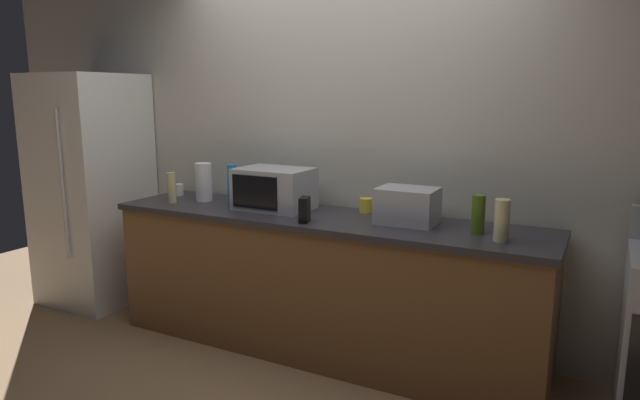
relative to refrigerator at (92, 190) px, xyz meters
The scene contains 14 objects.
ground_plane 2.27m from the refrigerator, 11.03° to the right, with size 8.00×8.00×0.00m, color #93704C.
back_wall 2.14m from the refrigerator, 11.32° to the left, with size 6.40×0.10×2.70m, color beige.
counter_run 2.10m from the refrigerator, ahead, with size 2.84×0.64×0.90m.
refrigerator is the anchor object (origin of this frame).
microwave 1.69m from the refrigerator, ahead, with size 0.48×0.35×0.27m.
toaster_oven 2.60m from the refrigerator, ahead, with size 0.34×0.26×0.21m, color #B7BABF.
paper_towel_roll 1.10m from the refrigerator, ahead, with size 0.12×0.12×0.27m, color white.
cordless_phone 2.06m from the refrigerator, ahead, with size 0.05×0.11×0.15m, color black.
bottle_olive_oil 3.02m from the refrigerator, ahead, with size 0.07×0.07×0.21m, color #4C6B19.
bottle_vinegar 0.96m from the refrigerator, ahead, with size 0.06×0.06×0.21m, color beige.
bottle_hand_soap 3.17m from the refrigerator, ahead, with size 0.08×0.08×0.22m, color beige.
bottle_spray_cleaner 1.32m from the refrigerator, ahead, with size 0.06×0.06×0.27m, color #338CE5.
mug_yellow 2.27m from the refrigerator, ahead, with size 0.08×0.08×0.09m, color yellow.
mug_white 0.79m from the refrigerator, ahead, with size 0.08×0.08×0.09m, color white.
Camera 1 is at (1.58, -2.59, 1.65)m, focal length 31.10 mm.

